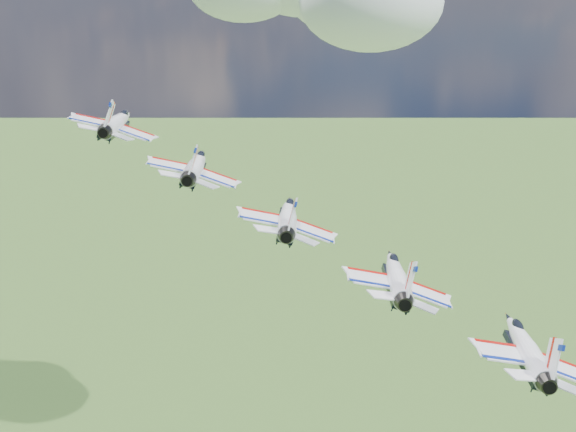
{
  "coord_description": "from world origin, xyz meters",
  "views": [
    {
      "loc": [
        -5.18,
        -66.2,
        169.94
      ],
      "look_at": [
        2.73,
        7.22,
        147.78
      ],
      "focal_mm": 50.0,
      "sensor_mm": 36.0,
      "label": 1
    }
  ],
  "objects_px": {
    "jet_0": "(117,122)",
    "jet_3": "(396,276)",
    "jet_1": "(196,165)",
    "jet_2": "(288,216)",
    "jet_4": "(525,347)"
  },
  "relations": [
    {
      "from": "jet_1",
      "to": "jet_4",
      "type": "xyz_separation_m",
      "value": [
        26.11,
        -25.65,
        -9.7
      ]
    },
    {
      "from": "jet_0",
      "to": "jet_3",
      "type": "bearing_deg",
      "value": -37.07
    },
    {
      "from": "jet_1",
      "to": "jet_4",
      "type": "height_order",
      "value": "jet_1"
    },
    {
      "from": "jet_1",
      "to": "jet_4",
      "type": "distance_m",
      "value": 37.86
    },
    {
      "from": "jet_2",
      "to": "jet_4",
      "type": "xyz_separation_m",
      "value": [
        17.4,
        -17.1,
        -6.47
      ]
    },
    {
      "from": "jet_0",
      "to": "jet_4",
      "type": "distance_m",
      "value": 50.48
    },
    {
      "from": "jet_2",
      "to": "jet_3",
      "type": "relative_size",
      "value": 1.0
    },
    {
      "from": "jet_1",
      "to": "jet_2",
      "type": "bearing_deg",
      "value": -37.07
    },
    {
      "from": "jet_0",
      "to": "jet_2",
      "type": "height_order",
      "value": "jet_0"
    },
    {
      "from": "jet_2",
      "to": "jet_3",
      "type": "bearing_deg",
      "value": -37.07
    },
    {
      "from": "jet_4",
      "to": "jet_2",
      "type": "bearing_deg",
      "value": 142.93
    },
    {
      "from": "jet_0",
      "to": "jet_1",
      "type": "relative_size",
      "value": 1.0
    },
    {
      "from": "jet_2",
      "to": "jet_4",
      "type": "bearing_deg",
      "value": -37.07
    },
    {
      "from": "jet_1",
      "to": "jet_3",
      "type": "bearing_deg",
      "value": -37.07
    },
    {
      "from": "jet_0",
      "to": "jet_3",
      "type": "xyz_separation_m",
      "value": [
        26.11,
        -25.65,
        -9.7
      ]
    }
  ]
}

